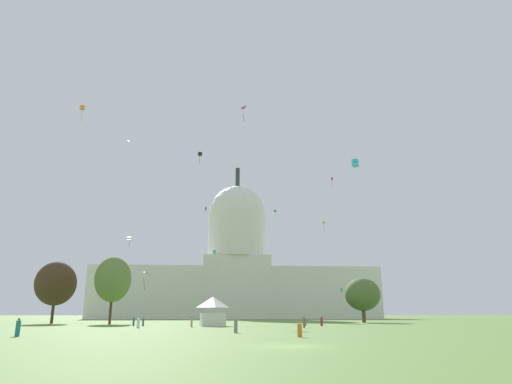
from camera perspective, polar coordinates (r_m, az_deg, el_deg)
name	(u,v)px	position (r m, az deg, el deg)	size (l,w,h in m)	color
ground_plane	(294,346)	(33.79, 4.82, -18.81)	(800.00, 800.00, 0.00)	olive
capitol_building	(237,272)	(185.88, -2.46, -10.00)	(112.87, 23.69, 62.30)	silver
event_tent	(213,311)	(84.56, -5.49, -14.71)	(5.06, 7.71, 5.08)	white
tree_west_near	(113,279)	(103.91, -17.58, -10.45)	(9.46, 10.02, 14.10)	#42301E
tree_west_far	(56,284)	(111.14, -23.92, -10.50)	(11.66, 11.38, 13.32)	#42301E
tree_east_far	(363,294)	(115.56, 13.28, -12.45)	(12.34, 12.39, 10.52)	brown
person_maroon_back_left	(322,322)	(84.37, 8.26, -15.86)	(0.58, 0.58, 1.67)	maroon
person_white_lawn_far_left	(138,323)	(75.81, -14.61, -15.64)	(0.63, 0.63, 1.76)	silver
person_teal_edge_west	(18,328)	(52.58, -27.81, -14.93)	(0.48, 0.48, 1.78)	#1E757A
person_olive_back_right	(304,323)	(73.60, 6.06, -16.05)	(0.32, 0.32, 1.71)	olive
person_tan_near_tent	(192,322)	(77.89, -8.12, -15.97)	(0.46, 0.46, 1.60)	tan
person_orange_front_right	(300,330)	(46.05, 5.52, -16.95)	(0.47, 0.47, 1.44)	orange
person_teal_mid_right	(143,322)	(86.21, -14.04, -15.62)	(0.42, 0.42, 1.45)	#1E757A
person_teal_front_left	(134,322)	(87.59, -15.17, -15.51)	(0.48, 0.48, 1.54)	#1E757A
person_purple_lawn_far_right	(305,322)	(85.31, 6.21, -15.95)	(0.49, 0.49, 1.53)	#703D93
person_grey_mid_left	(236,326)	(55.11, -2.56, -16.56)	(0.59, 0.59, 1.64)	gray
kite_green_low	(342,291)	(155.24, 10.73, -12.19)	(0.62, 0.56, 3.82)	green
kite_cyan_mid	(215,252)	(142.39, -5.25, -7.51)	(1.05, 0.46, 1.20)	#33BCDB
kite_red_high	(332,180)	(137.98, 9.56, 1.55)	(0.80, 0.50, 2.86)	red
kite_magenta_mid	(240,111)	(74.08, -1.97, 10.21)	(1.21, 1.50, 2.09)	#D1339E
kite_orange_high	(82,108)	(110.12, -21.05, 9.86)	(0.98, 1.00, 3.93)	orange
kite_lime_low	(171,279)	(105.37, -10.71, -10.73)	(0.80, 1.14, 2.81)	#8CD133
kite_yellow_mid	(324,223)	(169.74, 8.54, -3.89)	(1.03, 1.06, 4.28)	yellow
kite_pink_high	(131,142)	(145.73, -15.50, 6.06)	(1.54, 1.44, 0.36)	pink
kite_black_high	(200,154)	(141.63, -7.07, 4.76)	(1.34, 1.34, 3.93)	black
kite_violet_high	(206,209)	(168.83, -6.34, -2.17)	(0.65, 0.22, 2.97)	purple
kite_white_mid	(129,239)	(130.96, -15.70, -5.74)	(1.46, 1.51, 3.03)	white
kite_blue_low	(144,274)	(105.06, -13.96, -10.04)	(1.52, 1.72, 3.84)	blue
kite_turquoise_low	(152,272)	(139.18, -13.02, -9.74)	(0.78, 1.12, 3.16)	teal
kite_gold_low	(217,256)	(105.09, -4.97, -7.98)	(1.30, 1.68, 3.74)	gold
kite_green_high	(275,211)	(165.29, 2.43, -2.47)	(1.10, 0.52, 2.97)	green
kite_cyan_mid_b	(355,163)	(79.39, 12.40, 3.59)	(1.35, 1.36, 1.26)	#33BCDB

